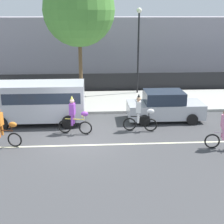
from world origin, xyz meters
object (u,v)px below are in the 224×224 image
object	(u,v)px
parade_cyclist_orange	(3,128)
parade_cyclist_purple	(75,117)
parked_car_silver	(165,106)
parade_cyclist_zebra	(141,115)
parked_van_silver	(38,100)
street_lamp_post	(139,38)

from	to	relation	value
parade_cyclist_orange	parade_cyclist_purple	xyz separation A→B (m)	(3.09, 1.31, 0.00)
parade_cyclist_purple	parked_car_silver	xyz separation A→B (m)	(4.81, 1.75, -0.06)
parade_cyclist_purple	parade_cyclist_zebra	xyz separation A→B (m)	(3.24, 0.17, 0.00)
parade_cyclist_purple	parked_van_silver	xyz separation A→B (m)	(-2.01, 1.75, 0.44)
parade_cyclist_orange	parked_van_silver	distance (m)	3.28
parked_van_silver	street_lamp_post	distance (m)	8.81
parade_cyclist_zebra	street_lamp_post	distance (m)	8.00
parade_cyclist_zebra	parked_car_silver	distance (m)	2.23
parade_cyclist_orange	street_lamp_post	bearing A→B (deg)	50.67
parade_cyclist_zebra	parked_van_silver	xyz separation A→B (m)	(-5.24, 1.58, 0.44)
parked_van_silver	parked_car_silver	distance (m)	6.84
parked_van_silver	parked_car_silver	bearing A→B (deg)	-0.01
street_lamp_post	parade_cyclist_purple	bearing A→B (deg)	-118.82
parade_cyclist_orange	parked_car_silver	bearing A→B (deg)	21.21
parade_cyclist_purple	street_lamp_post	world-z (taller)	street_lamp_post
parade_cyclist_zebra	parked_car_silver	bearing A→B (deg)	45.10
parade_cyclist_orange	parade_cyclist_zebra	xyz separation A→B (m)	(6.33, 1.49, 0.00)
parade_cyclist_orange	parade_cyclist_purple	world-z (taller)	same
parked_car_silver	street_lamp_post	bearing A→B (deg)	96.93
parked_van_silver	parked_car_silver	size ratio (longest dim) A/B	1.22
parked_car_silver	parked_van_silver	bearing A→B (deg)	179.99
parade_cyclist_zebra	parked_van_silver	distance (m)	5.49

